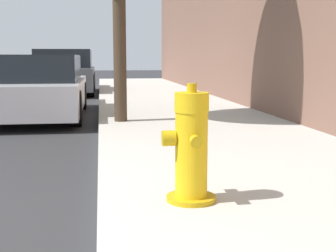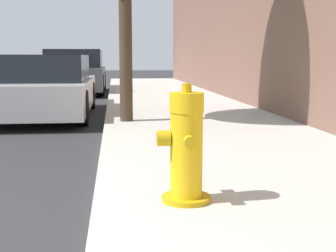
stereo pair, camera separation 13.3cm
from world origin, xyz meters
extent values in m
cube|color=beige|center=(3.56, 0.00, 0.07)|extent=(3.04, 40.00, 0.14)
cylinder|color=#C39C11|center=(2.71, 0.28, 0.15)|extent=(0.35, 0.35, 0.04)
cylinder|color=yellow|center=(2.71, 0.28, 0.47)|extent=(0.23, 0.23, 0.60)
cylinder|color=yellow|center=(2.71, 0.28, 0.84)|extent=(0.24, 0.24, 0.14)
cylinder|color=#C39C11|center=(2.71, 0.28, 0.94)|extent=(0.07, 0.07, 0.06)
cylinder|color=#C39C11|center=(2.71, 0.13, 0.59)|extent=(0.08, 0.08, 0.08)
cylinder|color=#C39C11|center=(2.71, 0.43, 0.59)|extent=(0.08, 0.08, 0.08)
cylinder|color=#C39C11|center=(2.55, 0.28, 0.59)|extent=(0.09, 0.11, 0.11)
cube|color=#B7B7BC|center=(0.84, 6.39, 0.44)|extent=(1.81, 4.33, 0.55)
cube|color=black|center=(0.84, 6.22, 0.96)|extent=(1.67, 2.38, 0.48)
cylinder|color=black|center=(0.01, 7.74, 0.30)|extent=(0.20, 0.61, 0.61)
cylinder|color=black|center=(1.66, 7.74, 0.30)|extent=(0.20, 0.61, 0.61)
cylinder|color=black|center=(1.66, 5.05, 0.30)|extent=(0.20, 0.61, 0.61)
cube|color=#4C5156|center=(0.99, 12.39, 0.51)|extent=(1.79, 4.30, 0.66)
cube|color=black|center=(0.99, 12.21, 1.12)|extent=(1.65, 2.37, 0.56)
cylinder|color=black|center=(0.17, 13.72, 0.33)|extent=(0.20, 0.66, 0.66)
cylinder|color=black|center=(1.80, 13.72, 0.33)|extent=(0.20, 0.66, 0.66)
cylinder|color=black|center=(0.17, 11.05, 0.33)|extent=(0.20, 0.66, 0.66)
cylinder|color=black|center=(1.80, 11.05, 0.33)|extent=(0.20, 0.66, 0.66)
cylinder|color=#423323|center=(2.40, 4.60, 1.61)|extent=(0.20, 0.20, 2.95)
camera|label=1|loc=(2.08, -2.89, 1.15)|focal=50.00mm
camera|label=2|loc=(2.21, -2.91, 1.15)|focal=50.00mm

